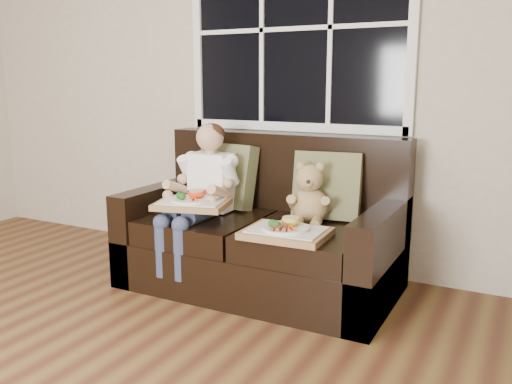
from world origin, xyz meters
The scene contains 8 objects.
window_back centered at (0.70, 2.48, 1.65)m, with size 1.62×0.04×1.37m.
loveseat centered at (0.70, 2.02, 0.31)m, with size 1.70×0.92×0.96m.
pillow_left centered at (0.33, 2.17, 0.67)m, with size 0.46×0.27×0.45m.
pillow_right centered at (1.07, 2.17, 0.66)m, with size 0.44×0.25×0.43m.
child centered at (0.32, 1.90, 0.65)m, with size 0.40×0.60×0.90m.
teddy_bear centered at (1.01, 2.01, 0.61)m, with size 0.27×0.32×0.40m.
tray_left centered at (0.37, 1.70, 0.58)m, with size 0.50×0.43×0.10m.
tray_right centered at (1.01, 1.67, 0.48)m, with size 0.48×0.37×0.11m.
Camera 1 is at (2.21, -1.00, 1.31)m, focal length 38.00 mm.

